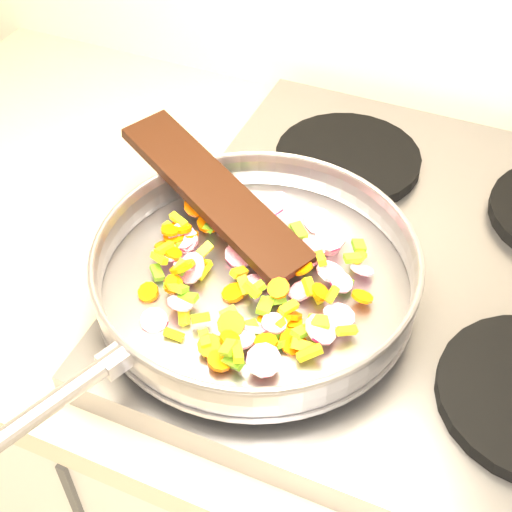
% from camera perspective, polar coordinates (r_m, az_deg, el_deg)
% --- Properties ---
extents(cooktop, '(0.60, 0.60, 0.04)m').
position_cam_1_polar(cooktop, '(0.85, 13.21, -1.53)').
color(cooktop, '#939399').
rests_on(cooktop, counter_top).
extents(grate_fl, '(0.19, 0.19, 0.02)m').
position_cam_1_polar(grate_fl, '(0.75, 0.71, -4.15)').
color(grate_fl, black).
rests_on(grate_fl, cooktop).
extents(grate_bl, '(0.19, 0.19, 0.02)m').
position_cam_1_polar(grate_bl, '(0.95, 7.35, 7.73)').
color(grate_bl, black).
rests_on(grate_bl, cooktop).
extents(saute_pan, '(0.38, 0.53, 0.05)m').
position_cam_1_polar(saute_pan, '(0.74, -0.12, -1.01)').
color(saute_pan, '#9E9EA5').
rests_on(saute_pan, grate_fl).
extents(vegetable_heap, '(0.25, 0.25, 0.05)m').
position_cam_1_polar(vegetable_heap, '(0.75, -0.55, -1.46)').
color(vegetable_heap, '#D51453').
rests_on(vegetable_heap, saute_pan).
extents(wooden_spatula, '(0.27, 0.17, 0.06)m').
position_cam_1_polar(wooden_spatula, '(0.80, -3.33, 5.07)').
color(wooden_spatula, black).
rests_on(wooden_spatula, saute_pan).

